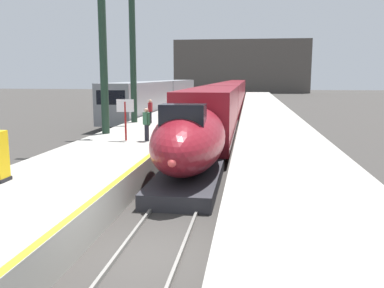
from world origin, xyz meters
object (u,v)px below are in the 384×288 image
Objects in this scene: passenger_mid_platform at (147,122)px; departure_info_board at (125,111)px; station_column_mid at (102,25)px; rolling_suitcase at (184,119)px; passenger_near_edge at (150,109)px; highspeed_train_main at (230,96)px; station_column_far at (132,35)px; regional_train_adjacent at (161,95)px.

departure_info_board is at bearing 178.63° from passenger_mid_platform.
station_column_mid is 6.46m from passenger_mid_platform.
passenger_near_edge is at bearing -167.94° from rolling_suitcase.
passenger_near_edge is at bearing 94.35° from departure_info_board.
departure_info_board is at bearing -97.70° from highspeed_train_main.
departure_info_board is (1.95, -8.45, -4.63)m from station_column_far.
station_column_mid reaches higher than passenger_mid_platform.
departure_info_board is (0.59, -7.79, 0.52)m from passenger_near_edge.
station_column_far is 10.54× the size of rolling_suitcase.
station_column_mid is 9.02m from rolling_suitcase.
station_column_far reaches higher than station_column_mid.
station_column_mid is at bearing 128.69° from departure_info_board.
station_column_far is 6.12× the size of passenger_mid_platform.
regional_train_adjacent is 3.55× the size of station_column_mid.
rolling_suitcase is (0.60, 8.31, -0.69)m from passenger_mid_platform.
departure_info_board is (1.95, -2.43, -4.61)m from station_column_mid.
departure_info_board is (4.15, -27.94, 0.43)m from regional_train_adjacent.
departure_info_board is at bearing -51.31° from station_column_mid.
regional_train_adjacent is at bearing 106.62° from rolling_suitcase.
station_column_mid is 4.86× the size of departure_info_board.
regional_train_adjacent is (-8.10, -1.30, 0.16)m from highspeed_train_main.
departure_info_board reaches higher than rolling_suitcase.
regional_train_adjacent is at bearing 100.01° from passenger_near_edge.
station_column_far is at bearing 109.88° from passenger_mid_platform.
highspeed_train_main is 45.21× the size of passenger_near_edge.
highspeed_train_main is at bearing 82.30° from departure_info_board.
station_column_mid reaches higher than departure_info_board.
rolling_suitcase is at bearing -96.08° from highspeed_train_main.
passenger_mid_platform is at bearing -1.37° from departure_info_board.
passenger_near_edge is at bearing -79.99° from regional_train_adjacent.
highspeed_train_main is 8.20m from regional_train_adjacent.
station_column_far is at bearing 102.99° from departure_info_board.
station_column_far is 6.12× the size of passenger_near_edge.
regional_train_adjacent is 3.54× the size of station_column_far.
departure_info_board reaches higher than passenger_mid_platform.
station_column_mid is (2.20, -25.50, 5.03)m from regional_train_adjacent.
passenger_near_edge is (-4.54, -21.44, 0.07)m from highspeed_train_main.
departure_info_board is (-1.12, 0.03, 0.52)m from passenger_mid_platform.
regional_train_adjacent is 20.25m from station_column_far.
station_column_far is 5.37m from passenger_near_edge.
regional_train_adjacent reaches higher than passenger_mid_platform.
station_column_far reaches higher than rolling_suitcase.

